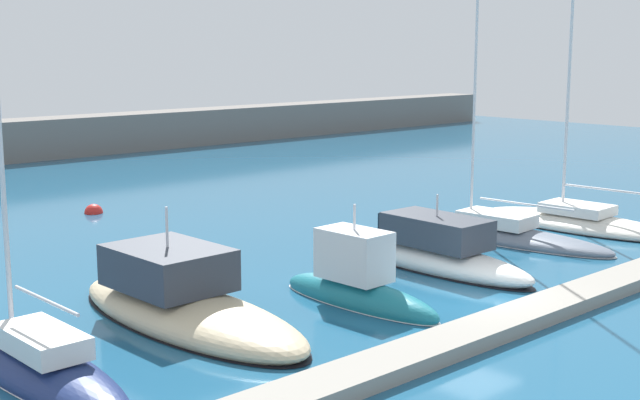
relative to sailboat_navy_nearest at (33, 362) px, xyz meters
name	(u,v)px	position (x,y,z in m)	size (l,w,h in m)	color
ground_plane	(471,304)	(12.43, -3.75, -0.26)	(120.00, 120.00, 0.00)	#1E567A
dock_pier	(532,313)	(12.43, -5.92, -0.05)	(31.85, 1.45, 0.41)	gray
sailboat_navy_nearest	(33,362)	(0.00, 0.00, 0.00)	(2.16, 8.67, 15.75)	navy
motorboat_sand_second	(183,304)	(4.96, 0.87, 0.24)	(3.43, 9.90, 3.68)	beige
motorboat_teal_third	(357,286)	(9.89, -1.30, 0.29)	(1.76, 6.23, 3.54)	#19707F
motorboat_white_fourth	(431,252)	(15.04, 0.07, 0.29)	(2.36, 8.91, 2.98)	white
sailboat_slate_fifth	(496,233)	(20.61, 1.25, -0.01)	(3.33, 10.51, 17.55)	slate
sailboat_ivory_sixth	(578,222)	(25.15, 0.18, -0.03)	(3.63, 9.62, 14.06)	silver
mooring_buoy_red	(94,213)	(11.15, 17.63, -0.26)	(0.87, 0.87, 0.87)	red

